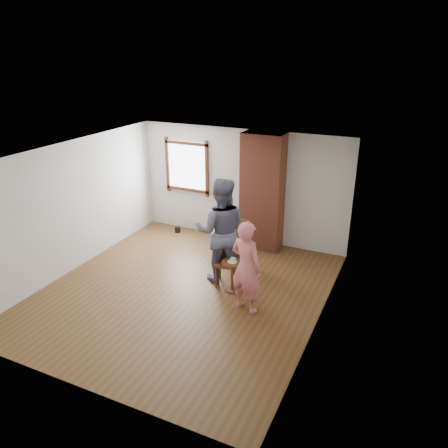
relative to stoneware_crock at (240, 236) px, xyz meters
The scene contains 12 objects.
ground 2.40m from the stoneware_crock, 93.12° to the right, with size 5.50×5.50×0.00m, color brown.
room_shell 2.41m from the stoneware_crock, 95.97° to the right, with size 5.04×5.52×2.62m.
brick_chimney 1.20m from the stoneware_crock, 12.90° to the left, with size 0.90×0.50×2.60m, color #A8523B.
stoneware_crock is the anchor object (origin of this frame).
dark_pot 1.68m from the stoneware_crock, behind, with size 0.14×0.14×0.14m, color black.
dining_chair_left 1.81m from the stoneware_crock, 74.83° to the right, with size 0.51×0.51×0.91m.
dining_chair_right 0.96m from the stoneware_crock, 71.20° to the right, with size 0.49×0.49×0.94m.
side_table 2.09m from the stoneware_crock, 71.13° to the right, with size 0.40×0.40×0.60m.
cake_plate 2.12m from the stoneware_crock, 71.13° to the right, with size 0.18×0.18×0.01m, color white.
cake_slice 2.13m from the stoneware_crock, 70.87° to the right, with size 0.08×0.07×0.06m, color white.
man 1.88m from the stoneware_crock, 79.89° to the right, with size 1.00×0.78×2.06m, color #141738.
person_pink 2.78m from the stoneware_crock, 65.09° to the right, with size 0.60×0.40×1.65m, color #ED767C.
Camera 1 is at (3.66, -6.13, 4.26)m, focal length 35.00 mm.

